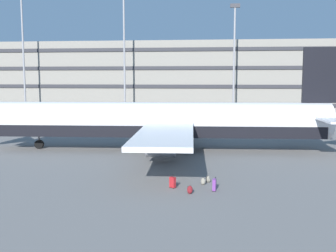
# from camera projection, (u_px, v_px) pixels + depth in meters

# --- Properties ---
(ground_plane) EXTENTS (600.00, 600.00, 0.00)m
(ground_plane) POSITION_uv_depth(u_px,v_px,m) (142.00, 149.00, 41.03)
(ground_plane) COLOR slate
(terminal_structure) EXTENTS (177.83, 16.03, 14.90)m
(terminal_structure) POSITION_uv_depth(u_px,v_px,m) (179.00, 77.00, 89.78)
(terminal_structure) COLOR gray
(terminal_structure) RESTS_ON ground_plane
(airliner) EXTENTS (38.65, 31.25, 10.08)m
(airliner) POSITION_uv_depth(u_px,v_px,m) (165.00, 122.00, 39.99)
(airliner) COLOR silver
(airliner) RESTS_ON ground_plane
(light_mast_left) EXTENTS (1.80, 0.50, 25.56)m
(light_mast_left) POSITION_uv_depth(u_px,v_px,m) (23.00, 41.00, 79.12)
(light_mast_left) COLOR gray
(light_mast_left) RESTS_ON ground_plane
(light_mast_center_left) EXTENTS (1.80, 0.50, 24.12)m
(light_mast_center_left) POSITION_uv_depth(u_px,v_px,m) (124.00, 44.00, 77.13)
(light_mast_center_left) COLOR gray
(light_mast_center_left) RESTS_ON ground_plane
(light_mast_center_right) EXTENTS (1.80, 0.50, 20.88)m
(light_mast_center_right) POSITION_uv_depth(u_px,v_px,m) (234.00, 52.00, 75.19)
(light_mast_center_right) COLOR gray
(light_mast_center_right) RESTS_ON ground_plane
(suitcase_red) EXTENTS (0.27, 0.49, 0.90)m
(suitcase_red) POSITION_uv_depth(u_px,v_px,m) (214.00, 185.00, 25.49)
(suitcase_red) COLOR #72388C
(suitcase_red) RESTS_ON ground_plane
(suitcase_purple) EXTENTS (0.45, 0.41, 0.86)m
(suitcase_purple) POSITION_uv_depth(u_px,v_px,m) (173.00, 182.00, 26.18)
(suitcase_purple) COLOR #B21E23
(suitcase_purple) RESTS_ON ground_plane
(backpack_black) EXTENTS (0.37, 0.39, 0.51)m
(backpack_black) POSITION_uv_depth(u_px,v_px,m) (208.00, 179.00, 27.63)
(backpack_black) COLOR gray
(backpack_black) RESTS_ON ground_plane
(backpack_silver) EXTENTS (0.36, 0.30, 0.53)m
(backpack_silver) POSITION_uv_depth(u_px,v_px,m) (203.00, 182.00, 26.98)
(backpack_silver) COLOR gray
(backpack_silver) RESTS_ON ground_plane
(backpack_navy) EXTENTS (0.40, 0.33, 0.56)m
(backpack_navy) POSITION_uv_depth(u_px,v_px,m) (190.00, 190.00, 24.86)
(backpack_navy) COLOR maroon
(backpack_navy) RESTS_ON ground_plane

